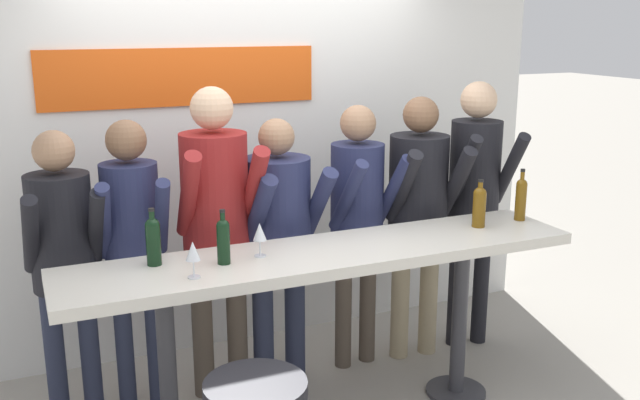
{
  "coord_description": "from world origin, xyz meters",
  "views": [
    {
      "loc": [
        -1.45,
        -3.24,
        2.21
      ],
      "look_at": [
        0.0,
        0.09,
        1.28
      ],
      "focal_mm": 40.0,
      "sensor_mm": 36.0,
      "label": 1
    }
  ],
  "objects_px": {
    "person_right": "(419,200)",
    "person_center": "(278,225)",
    "person_center_left": "(216,210)",
    "person_far_right": "(475,184)",
    "wine_bottle_2": "(479,205)",
    "wine_bottle_0": "(223,239)",
    "person_left": "(132,233)",
    "wine_glass_0": "(260,233)",
    "tasting_table": "(326,276)",
    "wine_bottle_1": "(153,239)",
    "wine_glass_1": "(193,252)",
    "person_far_left": "(63,247)",
    "person_center_right": "(358,207)",
    "wine_bottle_3": "(521,197)"
  },
  "relations": [
    {
      "from": "person_left",
      "to": "person_center_right",
      "type": "relative_size",
      "value": 0.99
    },
    {
      "from": "person_center",
      "to": "wine_glass_0",
      "type": "xyz_separation_m",
      "value": [
        -0.3,
        -0.55,
        0.14
      ]
    },
    {
      "from": "tasting_table",
      "to": "person_center_left",
      "type": "xyz_separation_m",
      "value": [
        -0.43,
        0.59,
        0.27
      ]
    },
    {
      "from": "person_center",
      "to": "person_center_right",
      "type": "distance_m",
      "value": 0.53
    },
    {
      "from": "person_left",
      "to": "person_center",
      "type": "height_order",
      "value": "person_left"
    },
    {
      "from": "person_center_left",
      "to": "person_far_right",
      "type": "height_order",
      "value": "person_center_left"
    },
    {
      "from": "wine_bottle_1",
      "to": "wine_glass_0",
      "type": "xyz_separation_m",
      "value": [
        0.52,
        -0.09,
        -0.01
      ]
    },
    {
      "from": "person_center_left",
      "to": "tasting_table",
      "type": "bearing_deg",
      "value": -51.72
    },
    {
      "from": "person_far_left",
      "to": "wine_bottle_0",
      "type": "xyz_separation_m",
      "value": [
        0.71,
        -0.61,
        0.13
      ]
    },
    {
      "from": "wine_bottle_2",
      "to": "person_center_right",
      "type": "bearing_deg",
      "value": 132.38
    },
    {
      "from": "person_center",
      "to": "person_right",
      "type": "bearing_deg",
      "value": -8.2
    },
    {
      "from": "tasting_table",
      "to": "wine_bottle_0",
      "type": "height_order",
      "value": "wine_bottle_0"
    },
    {
      "from": "person_center_left",
      "to": "person_center",
      "type": "xyz_separation_m",
      "value": [
        0.38,
        0.01,
        -0.14
      ]
    },
    {
      "from": "person_right",
      "to": "wine_bottle_2",
      "type": "xyz_separation_m",
      "value": [
        0.09,
        -0.51,
        0.09
      ]
    },
    {
      "from": "wine_glass_1",
      "to": "person_left",
      "type": "bearing_deg",
      "value": 102.44
    },
    {
      "from": "person_right",
      "to": "wine_bottle_0",
      "type": "bearing_deg",
      "value": -153.98
    },
    {
      "from": "person_center_left",
      "to": "person_far_left",
      "type": "bearing_deg",
      "value": -179.94
    },
    {
      "from": "person_left",
      "to": "person_right",
      "type": "distance_m",
      "value": 1.79
    },
    {
      "from": "tasting_table",
      "to": "wine_bottle_1",
      "type": "height_order",
      "value": "wine_bottle_1"
    },
    {
      "from": "wine_bottle_3",
      "to": "wine_glass_0",
      "type": "xyz_separation_m",
      "value": [
        -1.65,
        -0.02,
        -0.02
      ]
    },
    {
      "from": "person_left",
      "to": "person_right",
      "type": "bearing_deg",
      "value": 2.98
    },
    {
      "from": "person_center_right",
      "to": "person_right",
      "type": "distance_m",
      "value": 0.42
    },
    {
      "from": "person_center",
      "to": "wine_glass_1",
      "type": "height_order",
      "value": "person_center"
    },
    {
      "from": "person_far_right",
      "to": "wine_glass_0",
      "type": "relative_size",
      "value": 10.25
    },
    {
      "from": "person_center",
      "to": "wine_bottle_3",
      "type": "xyz_separation_m",
      "value": [
        1.35,
        -0.54,
        0.16
      ]
    },
    {
      "from": "person_left",
      "to": "wine_glass_0",
      "type": "bearing_deg",
      "value": -41.43
    },
    {
      "from": "person_far_left",
      "to": "wine_glass_0",
      "type": "distance_m",
      "value": 1.08
    },
    {
      "from": "person_far_right",
      "to": "wine_bottle_2",
      "type": "distance_m",
      "value": 0.61
    },
    {
      "from": "person_far_right",
      "to": "person_center_left",
      "type": "bearing_deg",
      "value": -170.66
    },
    {
      "from": "person_center",
      "to": "wine_bottle_2",
      "type": "height_order",
      "value": "person_center"
    },
    {
      "from": "person_far_left",
      "to": "person_left",
      "type": "distance_m",
      "value": 0.37
    },
    {
      "from": "person_center_right",
      "to": "wine_bottle_2",
      "type": "xyz_separation_m",
      "value": [
        0.51,
        -0.56,
        0.1
      ]
    },
    {
      "from": "wine_bottle_2",
      "to": "wine_glass_0",
      "type": "relative_size",
      "value": 1.59
    },
    {
      "from": "person_far_left",
      "to": "person_center",
      "type": "height_order",
      "value": "person_far_left"
    },
    {
      "from": "person_right",
      "to": "person_center_left",
      "type": "bearing_deg",
      "value": -176.08
    },
    {
      "from": "tasting_table",
      "to": "wine_glass_1",
      "type": "relative_size",
      "value": 15.69
    },
    {
      "from": "person_center_left",
      "to": "person_right",
      "type": "distance_m",
      "value": 1.32
    },
    {
      "from": "person_center",
      "to": "person_center_right",
      "type": "height_order",
      "value": "person_center_right"
    },
    {
      "from": "person_far_left",
      "to": "wine_glass_0",
      "type": "bearing_deg",
      "value": -34.94
    },
    {
      "from": "person_right",
      "to": "wine_bottle_2",
      "type": "height_order",
      "value": "person_right"
    },
    {
      "from": "wine_bottle_0",
      "to": "wine_bottle_1",
      "type": "distance_m",
      "value": 0.34
    },
    {
      "from": "person_left",
      "to": "wine_bottle_2",
      "type": "xyz_separation_m",
      "value": [
        1.88,
        -0.57,
        0.1
      ]
    },
    {
      "from": "person_center_right",
      "to": "wine_bottle_0",
      "type": "height_order",
      "value": "person_center_right"
    },
    {
      "from": "person_far_left",
      "to": "person_left",
      "type": "xyz_separation_m",
      "value": [
        0.37,
        -0.01,
        0.03
      ]
    },
    {
      "from": "person_far_left",
      "to": "wine_bottle_2",
      "type": "bearing_deg",
      "value": -17.02
    },
    {
      "from": "person_far_right",
      "to": "wine_bottle_0",
      "type": "height_order",
      "value": "person_far_right"
    },
    {
      "from": "tasting_table",
      "to": "person_right",
      "type": "xyz_separation_m",
      "value": [
        0.89,
        0.55,
        0.19
      ]
    },
    {
      "from": "wine_glass_0",
      "to": "person_center",
      "type": "bearing_deg",
      "value": 61.23
    },
    {
      "from": "person_right",
      "to": "person_center",
      "type": "bearing_deg",
      "value": -177.11
    },
    {
      "from": "person_center",
      "to": "wine_bottle_2",
      "type": "relative_size",
      "value": 5.84
    }
  ]
}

